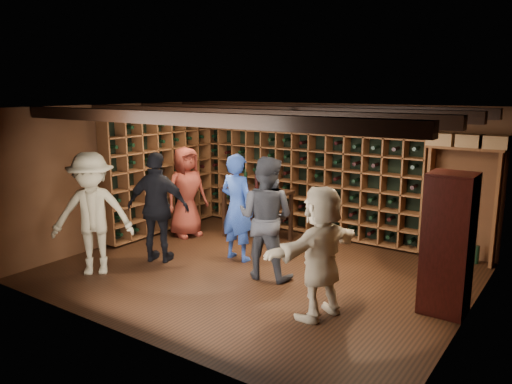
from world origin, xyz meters
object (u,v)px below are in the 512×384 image
Objects in this scene: man_grey_suit at (266,218)px; tasting_table at (257,195)px; man_blue_shirt at (237,207)px; guest_woman_black at (158,208)px; guest_red_floral at (186,192)px; display_cabinet at (447,247)px; guest_khaki at (92,214)px; guest_beige at (321,252)px.

tasting_table is at bearing -60.09° from man_grey_suit.
man_blue_shirt is 1.35× the size of tasting_table.
guest_woman_black reaches higher than tasting_table.
man_grey_suit is 1.01× the size of guest_woman_black.
guest_woman_black is (-0.99, -0.80, 0.02)m from man_blue_shirt.
man_grey_suit reaches higher than guest_red_floral.
guest_red_floral is 0.96× the size of guest_woman_black.
man_grey_suit is (-2.51, -0.28, 0.05)m from display_cabinet.
man_blue_shirt reaches higher than guest_red_floral.
display_cabinet is 3.91m from tasting_table.
guest_khaki is (-4.73, -1.62, 0.07)m from display_cabinet.
guest_beige is at bearing 155.12° from man_blue_shirt.
guest_beige is at bearing -97.67° from guest_red_floral.
man_grey_suit is at bearing -48.51° from tasting_table.
guest_woman_black is at bearing -139.11° from guest_red_floral.
guest_woman_black reaches higher than display_cabinet.
display_cabinet reaches higher than tasting_table.
tasting_table is at bearing -67.74° from man_blue_shirt.
guest_red_floral is (-4.92, 0.64, -0.00)m from display_cabinet.
guest_khaki reaches higher than man_grey_suit.
guest_woman_black is at bearing 4.15° from man_grey_suit.
guest_khaki is 1.12× the size of guest_beige.
man_grey_suit is 0.98× the size of guest_khaki.
guest_red_floral is 1.46m from guest_woman_black.
guest_khaki is 1.43× the size of tasting_table.
display_cabinet is 0.96× the size of man_grey_suit.
guest_beige is at bearing 141.98° from man_grey_suit.
guest_beige is at bearing -140.54° from display_cabinet.
guest_beige is (2.09, -1.12, -0.05)m from man_blue_shirt.
guest_khaki is at bearing -106.62° from tasting_table.
guest_red_floral is 4.04m from guest_beige.
tasting_table is at bearing 161.53° from display_cabinet.
guest_red_floral is at bearing 172.53° from display_cabinet.
guest_red_floral is at bearing -29.36° from man_grey_suit.
guest_red_floral is at bearing -15.00° from man_blue_shirt.
display_cabinet is at bearing 168.11° from guest_woman_black.
guest_red_floral is (-2.41, 0.92, -0.05)m from man_grey_suit.
guest_red_floral is 2.27m from guest_khaki.
man_blue_shirt is at bearing -34.28° from man_grey_suit.
guest_khaki reaches higher than guest_red_floral.
display_cabinet is 0.94× the size of guest_khaki.
guest_woman_black is at bearing 42.04° from man_blue_shirt.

